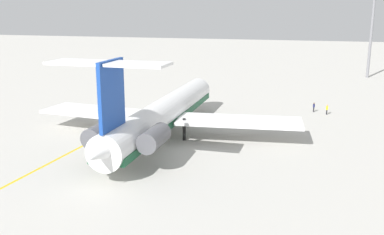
{
  "coord_description": "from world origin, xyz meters",
  "views": [
    {
      "loc": [
        61.72,
        28.72,
        17.6
      ],
      "look_at": [
        4.66,
        12.6,
        2.94
      ],
      "focal_mm": 41.62,
      "sensor_mm": 36.0,
      "label": 1
    }
  ],
  "objects_px": {
    "ground_crew_near_tail": "(314,106)",
    "ground_crew_portside": "(327,108)",
    "light_mast": "(372,22)",
    "main_jetliner": "(162,114)"
  },
  "relations": [
    {
      "from": "ground_crew_near_tail",
      "to": "ground_crew_portside",
      "type": "height_order",
      "value": "ground_crew_portside"
    },
    {
      "from": "ground_crew_near_tail",
      "to": "ground_crew_portside",
      "type": "bearing_deg",
      "value": 101.81
    },
    {
      "from": "ground_crew_portside",
      "to": "light_mast",
      "type": "bearing_deg",
      "value": -140.68
    },
    {
      "from": "light_mast",
      "to": "ground_crew_near_tail",
      "type": "bearing_deg",
      "value": -15.99
    },
    {
      "from": "ground_crew_near_tail",
      "to": "light_mast",
      "type": "bearing_deg",
      "value": -151.44
    },
    {
      "from": "ground_crew_portside",
      "to": "light_mast",
      "type": "distance_m",
      "value": 48.93
    },
    {
      "from": "ground_crew_portside",
      "to": "light_mast",
      "type": "xyz_separation_m",
      "value": [
        -45.97,
        10.61,
        12.97
      ]
    },
    {
      "from": "light_mast",
      "to": "main_jetliner",
      "type": "bearing_deg",
      "value": -26.12
    },
    {
      "from": "main_jetliner",
      "to": "light_mast",
      "type": "xyz_separation_m",
      "value": [
        -66.82,
        32.77,
        10.69
      ]
    },
    {
      "from": "main_jetliner",
      "to": "ground_crew_near_tail",
      "type": "xyz_separation_m",
      "value": [
        -22.24,
        19.99,
        -2.36
      ]
    }
  ]
}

